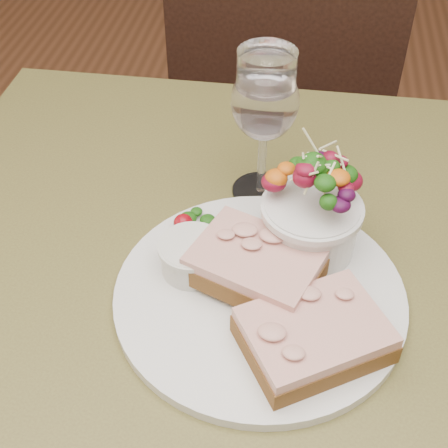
# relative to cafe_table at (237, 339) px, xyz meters

# --- Properties ---
(cafe_table) EXTENTS (0.80, 0.80, 0.75)m
(cafe_table) POSITION_rel_cafe_table_xyz_m (0.00, 0.00, 0.00)
(cafe_table) COLOR #4C4320
(cafe_table) RESTS_ON ground
(chair_far) EXTENTS (0.44, 0.44, 0.90)m
(chair_far) POSITION_rel_cafe_table_xyz_m (0.01, 0.76, -0.36)
(chair_far) COLOR black
(chair_far) RESTS_ON ground
(dinner_plate) EXTENTS (0.30, 0.30, 0.01)m
(dinner_plate) POSITION_rel_cafe_table_xyz_m (0.02, -0.02, 0.11)
(dinner_plate) COLOR silver
(dinner_plate) RESTS_ON cafe_table
(sandwich_front) EXTENTS (0.16, 0.15, 0.03)m
(sandwich_front) POSITION_rel_cafe_table_xyz_m (0.08, -0.08, 0.13)
(sandwich_front) COLOR #442D12
(sandwich_front) RESTS_ON dinner_plate
(sandwich_back) EXTENTS (0.15, 0.13, 0.03)m
(sandwich_back) POSITION_rel_cafe_table_xyz_m (0.02, -0.01, 0.14)
(sandwich_back) COLOR #442D12
(sandwich_back) RESTS_ON dinner_plate
(ramekin) EXTENTS (0.07, 0.07, 0.04)m
(ramekin) POSITION_rel_cafe_table_xyz_m (-0.05, 0.00, 0.13)
(ramekin) COLOR beige
(ramekin) RESTS_ON dinner_plate
(salad_bowl) EXTENTS (0.10, 0.10, 0.13)m
(salad_bowl) POSITION_rel_cafe_table_xyz_m (0.07, 0.05, 0.17)
(salad_bowl) COLOR silver
(salad_bowl) RESTS_ON dinner_plate
(garnish) EXTENTS (0.05, 0.04, 0.02)m
(garnish) POSITION_rel_cafe_table_xyz_m (-0.06, 0.06, 0.12)
(garnish) COLOR #143C0B
(garnish) RESTS_ON dinner_plate
(wine_glass) EXTENTS (0.08, 0.08, 0.18)m
(wine_glass) POSITION_rel_cafe_table_xyz_m (0.01, 0.15, 0.22)
(wine_glass) COLOR white
(wine_glass) RESTS_ON cafe_table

